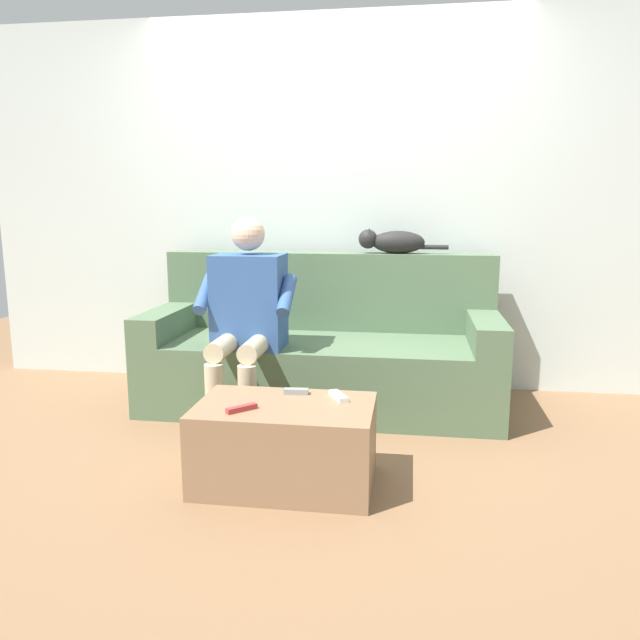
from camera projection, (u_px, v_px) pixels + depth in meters
ground_plane at (302, 448)px, 3.24m from camera, size 8.00×8.00×0.00m
back_wall at (333, 206)px, 4.24m from camera, size 5.02×0.06×2.50m
couch at (323, 354)px, 3.91m from camera, size 2.17×0.86×0.94m
coffee_table at (285, 444)px, 2.79m from camera, size 0.79×0.50×0.38m
person_solo_seated at (247, 309)px, 3.51m from camera, size 0.55×0.61×1.19m
cat_on_backrest at (392, 241)px, 3.99m from camera, size 0.58×0.14×0.16m
remote_red at (242, 408)px, 2.67m from camera, size 0.12×0.12×0.02m
remote_white at (338, 396)px, 2.84m from camera, size 0.11×0.15×0.02m
remote_gray at (296, 391)px, 2.91m from camera, size 0.12×0.05×0.03m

